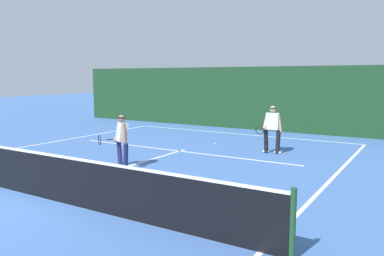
# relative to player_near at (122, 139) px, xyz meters

# --- Properties ---
(ground_plane) EXTENTS (80.00, 80.00, 0.00)m
(ground_plane) POSITION_rel_player_near_xyz_m (0.03, -3.07, -0.85)
(ground_plane) COLOR #4067A8
(court_line_baseline_far) EXTENTS (10.97, 0.10, 0.01)m
(court_line_baseline_far) POSITION_rel_player_near_xyz_m (0.03, 7.90, -0.85)
(court_line_baseline_far) COLOR white
(court_line_baseline_far) RESTS_ON ground_plane
(court_line_sideline_right) EXTENTS (0.10, 21.94, 0.01)m
(court_line_sideline_right) POSITION_rel_player_near_xyz_m (5.52, -3.07, -0.85)
(court_line_sideline_right) COLOR white
(court_line_sideline_right) RESTS_ON ground_plane
(court_line_service) EXTENTS (8.94, 0.10, 0.01)m
(court_line_service) POSITION_rel_player_near_xyz_m (0.03, 3.00, -0.85)
(court_line_service) COLOR white
(court_line_service) RESTS_ON ground_plane
(court_line_centre) EXTENTS (0.10, 6.40, 0.01)m
(court_line_centre) POSITION_rel_player_near_xyz_m (0.03, 0.13, -0.85)
(court_line_centre) COLOR white
(court_line_centre) RESTS_ON ground_plane
(tennis_net) EXTENTS (12.01, 0.09, 1.09)m
(tennis_net) POSITION_rel_player_near_xyz_m (0.03, -3.07, -0.33)
(tennis_net) COLOR #1E4723
(tennis_net) RESTS_ON ground_plane
(player_near) EXTENTS (1.07, 0.77, 1.56)m
(player_near) POSITION_rel_player_near_xyz_m (0.00, 0.00, 0.00)
(player_near) COLOR #1E234C
(player_near) RESTS_ON ground_plane
(player_far) EXTENTS (0.71, 0.88, 1.65)m
(player_far) POSITION_rel_player_near_xyz_m (2.98, 4.35, 0.06)
(player_far) COLOR black
(player_far) RESTS_ON ground_plane
(tennis_ball) EXTENTS (0.07, 0.07, 0.07)m
(tennis_ball) POSITION_rel_player_near_xyz_m (0.50, 4.83, -0.82)
(tennis_ball) COLOR #D1E033
(tennis_ball) RESTS_ON ground_plane
(back_fence_windscreen) EXTENTS (22.06, 0.12, 3.14)m
(back_fence_windscreen) POSITION_rel_player_near_xyz_m (0.03, 9.69, 0.72)
(back_fence_windscreen) COLOR #1A3D20
(back_fence_windscreen) RESTS_ON ground_plane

